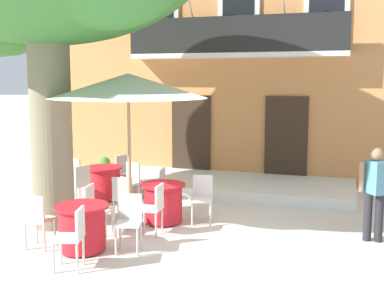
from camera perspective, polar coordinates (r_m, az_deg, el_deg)
name	(u,v)px	position (r m, az deg, el deg)	size (l,w,h in m)	color
ground_plane	(205,240)	(8.50, 1.50, -11.24)	(120.00, 120.00, 0.00)	beige
building_facade	(253,45)	(15.00, 7.17, 11.45)	(13.00, 5.09, 7.50)	#CC844C
entrance_step_platform	(226,185)	(12.16, 4.06, -4.81)	(6.14, 2.37, 0.25)	silver
cafe_table_near_tree	(163,203)	(9.40, -3.42, -6.88)	(0.86, 0.86, 0.76)	red
cafe_chair_near_tree_0	(167,187)	(10.09, -2.89, -5.05)	(0.45, 0.45, 0.91)	silver
cafe_chair_near_tree_1	(124,196)	(9.43, -8.03, -6.03)	(0.48, 0.48, 0.91)	silver
cafe_chair_near_tree_2	(154,206)	(8.65, -4.50, -7.24)	(0.42, 0.42, 0.91)	silver
cafe_chair_near_tree_3	(202,196)	(9.35, 1.21, -6.08)	(0.48, 0.48, 0.91)	silver
cafe_table_middle	(104,183)	(11.32, -10.29, -4.47)	(0.86, 0.86, 0.76)	red
cafe_chair_middle_0	(80,183)	(10.76, -13.05, -4.44)	(0.51, 0.51, 0.91)	silver
cafe_chair_middle_1	(130,180)	(10.82, -7.28, -4.23)	(0.51, 0.51, 0.91)	silver
cafe_chair_middle_2	(125,171)	(11.85, -7.91, -3.19)	(0.51, 0.51, 0.91)	silver
cafe_chair_middle_3	(77,174)	(11.74, -13.30, -3.43)	(0.48, 0.48, 0.91)	silver
cafe_table_front	(82,227)	(8.08, -12.77, -9.52)	(0.86, 0.86, 0.76)	red
cafe_chair_front_0	(129,218)	(7.94, -7.38, -8.66)	(0.49, 0.49, 0.91)	silver
cafe_chair_front_1	(95,207)	(8.74, -11.30, -7.23)	(0.45, 0.45, 0.91)	silver
cafe_chair_front_2	(37,217)	(8.33, -17.72, -8.19)	(0.43, 0.43, 0.91)	silver
cafe_chair_front_3	(73,234)	(7.33, -13.75, -10.22)	(0.49, 0.49, 0.91)	silver
cafe_umbrella	(128,86)	(8.97, -7.49, 6.71)	(2.90, 2.90, 2.85)	#997A56
ground_planter_left	(104,167)	(13.38, -10.24, -2.69)	(0.34, 0.34, 0.66)	#47423D
pedestrian_near_entrance	(375,189)	(8.78, 20.65, -4.93)	(0.53, 0.40, 1.62)	#232328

